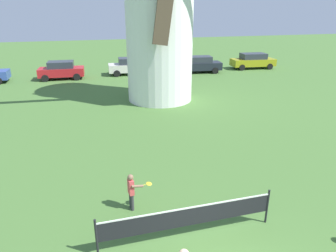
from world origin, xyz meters
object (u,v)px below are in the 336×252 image
Objects in this scene: player_far at (132,190)px; parked_car_cream at (132,66)px; tennis_net at (188,217)px; parked_car_mustard at (253,61)px; parked_car_red at (61,70)px; parked_car_black at (198,64)px; windmill at (159,9)px.

parked_car_cream is (3.52, 20.88, 0.12)m from player_far.
parked_car_mustard reaches higher than tennis_net.
parked_car_red is at bearing -176.81° from parked_car_cream.
tennis_net is 1.25× the size of parked_car_red.
player_far is 0.27× the size of parked_car_cream.
parked_car_mustard is at bearing 4.12° from parked_car_black.
parked_car_mustard is at bearing 35.45° from windmill.
parked_car_black is (9.84, 20.05, 0.12)m from player_far.
parked_car_mustard is (16.06, 20.50, 0.12)m from player_far.
parked_car_black is (6.33, -0.83, 0.00)m from parked_car_cream.
player_far is 20.72m from parked_car_red.
player_far is (-1.24, 1.71, 0.01)m from tennis_net.
tennis_net is 1.09× the size of parked_car_cream.
player_far is at bearing 125.81° from tennis_net.
windmill is 14.79m from tennis_net.
parked_car_cream is (-0.42, 9.01, -5.07)m from windmill.
parked_car_black is at bearing 54.17° from windmill.
windmill is 10.47× the size of player_far.
parked_car_mustard is (12.12, 8.63, -5.07)m from windmill.
windmill is at bearing -52.04° from parked_car_red.
player_far is at bearing -116.15° from parked_car_black.
windmill reaches higher than tennis_net.
player_far is at bearing -128.08° from parked_car_mustard.
windmill is 2.85× the size of parked_car_cream.
player_far is 0.27× the size of parked_car_black.
parked_car_cream is 6.38m from parked_car_black.
parked_car_cream reaches higher than player_far.
parked_car_black is at bearing -7.45° from parked_car_cream.
parked_car_red is 0.88× the size of parked_car_cream.
parked_car_red is (-6.76, 8.66, -5.07)m from windmill.
player_far is at bearing -99.56° from parked_car_cream.
parked_car_red is 0.86× the size of parked_car_black.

